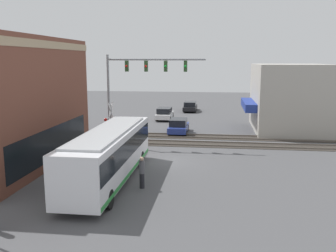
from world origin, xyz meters
The scene contains 11 objects.
ground_plane centered at (0.00, 0.00, 0.00)m, with size 120.00×120.00×0.00m, color #4C4C4F.
shop_building centered at (14.15, -11.01, 3.42)m, with size 10.30×8.27×6.87m.
city_bus centered at (-4.92, 2.80, 1.77)m, with size 11.92×2.59×3.20m.
traffic_signal_gantry centered at (4.82, 3.02, 5.85)m, with size 0.42×8.31×7.74m.
crossing_signal centered at (4.18, 5.28, 2.30)m, with size 1.41×1.18×3.81m.
rail_track_near centered at (6.00, 0.00, 0.03)m, with size 2.60×60.00×0.15m.
rail_track_far centered at (9.20, 0.00, 0.03)m, with size 2.60×60.00×0.15m.
parked_car_blue centered at (10.75, 0.20, 0.69)m, with size 4.31×1.82×1.49m.
parked_car_white centered at (19.28, 2.80, 0.69)m, with size 4.47×1.82×1.48m.
parked_car_black centered at (27.35, 0.20, 0.66)m, with size 4.77×1.82×1.41m.
pedestrian_near_bus centered at (-5.86, 0.62, 0.96)m, with size 0.34×0.34×1.86m.
Camera 1 is at (-26.12, -3.52, 7.30)m, focal length 40.00 mm.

